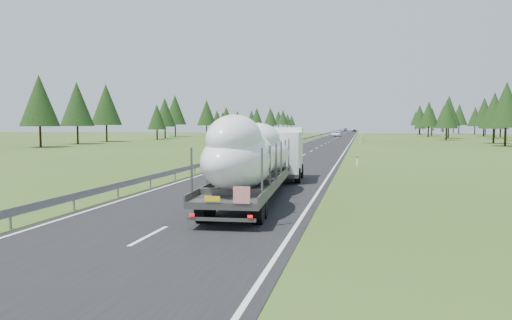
% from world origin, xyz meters
% --- Properties ---
extents(ground, '(400.00, 400.00, 0.00)m').
position_xyz_m(ground, '(0.00, 0.00, 0.00)').
color(ground, '#324D19').
rests_on(ground, ground).
extents(road_surface, '(10.00, 400.00, 0.02)m').
position_xyz_m(road_surface, '(0.00, 100.00, 0.01)').
color(road_surface, black).
rests_on(road_surface, ground).
extents(guardrail, '(0.10, 400.00, 0.76)m').
position_xyz_m(guardrail, '(-5.30, 99.94, 0.60)').
color(guardrail, slate).
rests_on(guardrail, ground).
extents(marker_posts, '(0.13, 350.08, 1.00)m').
position_xyz_m(marker_posts, '(6.50, 155.00, 0.54)').
color(marker_posts, silver).
rests_on(marker_posts, ground).
extents(highway_sign, '(0.08, 0.90, 2.60)m').
position_xyz_m(highway_sign, '(7.20, 80.00, 1.81)').
color(highway_sign, slate).
rests_on(highway_sign, ground).
extents(tree_line_right, '(28.70, 354.30, 12.37)m').
position_xyz_m(tree_line_right, '(40.71, 134.38, 6.94)').
color(tree_line_right, black).
rests_on(tree_line_right, ground).
extents(tree_line_left, '(15.64, 353.92, 12.60)m').
position_xyz_m(tree_line_left, '(-43.91, 142.92, 7.27)').
color(tree_line_left, black).
rests_on(tree_line_left, ground).
extents(boat_truck, '(3.52, 19.07, 4.13)m').
position_xyz_m(boat_truck, '(1.76, 9.80, 2.19)').
color(boat_truck, silver).
rests_on(boat_truck, ground).
extents(distant_van, '(3.01, 5.90, 1.60)m').
position_xyz_m(distant_van, '(-0.78, 137.55, 0.80)').
color(distant_van, white).
rests_on(distant_van, ground).
extents(distant_car_dark, '(1.97, 4.05, 1.33)m').
position_xyz_m(distant_car_dark, '(3.12, 237.26, 0.67)').
color(distant_car_dark, black).
rests_on(distant_car_dark, ground).
extents(distant_car_blue, '(1.72, 4.87, 1.60)m').
position_xyz_m(distant_car_blue, '(-2.45, 272.29, 0.80)').
color(distant_car_blue, '#172741').
rests_on(distant_car_blue, ground).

